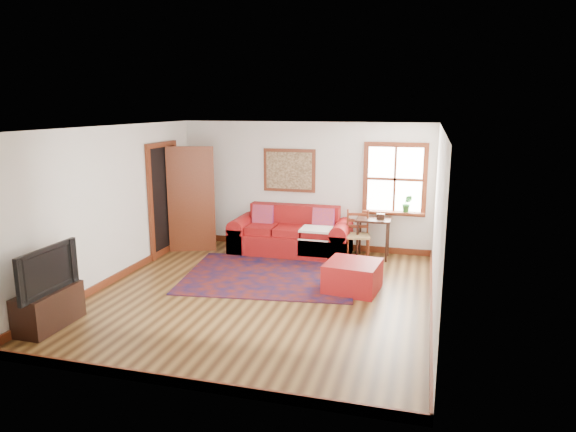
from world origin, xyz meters
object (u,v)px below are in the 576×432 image
(ladder_back_chair, at_px, (358,233))
(media_cabinet, at_px, (49,308))
(red_leather_sofa, at_px, (291,238))
(red_ottoman, at_px, (353,276))
(side_table, at_px, (373,225))

(ladder_back_chair, relative_size, media_cabinet, 1.02)
(red_leather_sofa, height_order, red_ottoman, red_leather_sofa)
(ladder_back_chair, distance_m, media_cabinet, 5.29)
(red_leather_sofa, distance_m, ladder_back_chair, 1.32)
(red_leather_sofa, height_order, side_table, red_leather_sofa)
(red_ottoman, relative_size, ladder_back_chair, 0.86)
(media_cabinet, bearing_deg, red_ottoman, 33.38)
(side_table, xyz_separation_m, media_cabinet, (-3.70, -4.17, -0.38))
(side_table, bearing_deg, media_cabinet, -131.58)
(red_ottoman, height_order, ladder_back_chair, ladder_back_chair)
(red_leather_sofa, relative_size, side_table, 3.03)
(red_ottoman, distance_m, ladder_back_chair, 1.68)
(red_ottoman, bearing_deg, media_cabinet, -140.23)
(ladder_back_chair, bearing_deg, red_ottoman, -84.72)
(red_ottoman, xyz_separation_m, media_cabinet, (-3.59, -2.36, 0.02))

